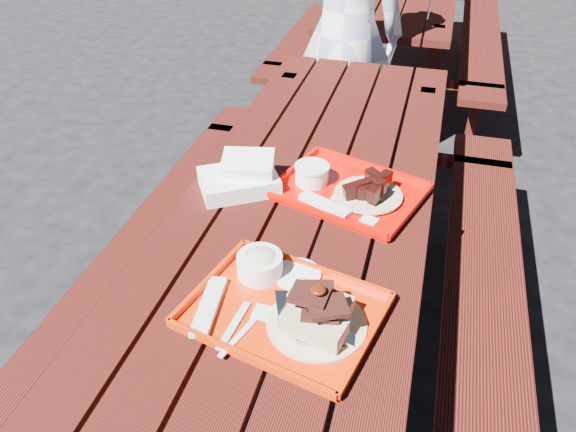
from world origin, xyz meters
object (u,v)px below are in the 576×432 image
Objects in this scene: picnic_table_near at (301,256)px; picnic_table_far at (399,9)px; person at (345,33)px; far_tray at (346,188)px; near_tray at (288,299)px.

picnic_table_far is at bearing 90.00° from picnic_table_near.
person is (-0.15, 1.45, 0.23)m from picnic_table_near.
far_tray is (0.11, -2.70, 0.21)m from picnic_table_far.
picnic_table_far is 2.71m from far_tray.
near_tray is (0.07, -0.41, 0.22)m from picnic_table_near.
far_tray is at bearing 85.46° from near_tray.
near_tray is 0.31× the size of person.
near_tray reaches higher than picnic_table_near.
picnic_table_far is 4.95× the size of near_tray.
picnic_table_near and picnic_table_far have the same top height.
picnic_table_near is at bearing 92.00° from person.
far_tray is 1.38m from person.
person reaches higher than near_tray.
picnic_table_near is 1.48m from person.
near_tray is 1.88m from person.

